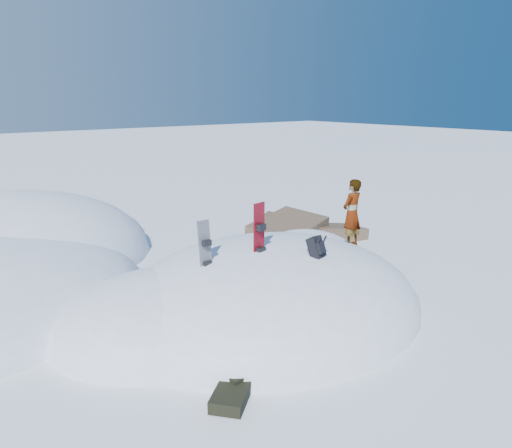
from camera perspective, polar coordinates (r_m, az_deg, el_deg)
ground at (r=10.90m, az=1.44°, el=-9.72°), size 120.00×120.00×0.00m
snow_mound at (r=10.97m, az=-0.08°, el=-9.55°), size 8.00×6.00×3.00m
rock_outcrop at (r=15.33m, az=4.90°, el=-2.48°), size 4.68×4.41×1.68m
snowboard_red at (r=9.88m, az=0.40°, el=-2.01°), size 0.30×0.18×1.60m
snowboard_dark at (r=9.56m, az=-5.73°, el=-3.61°), size 0.26×0.19×1.39m
backpack at (r=9.88m, az=6.95°, el=-2.64°), size 0.37×0.43×0.49m
gear_pile at (r=7.91m, az=-2.77°, el=-18.81°), size 0.95×0.83×0.25m
person at (r=11.73m, az=10.90°, el=1.23°), size 0.63×0.46×1.59m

